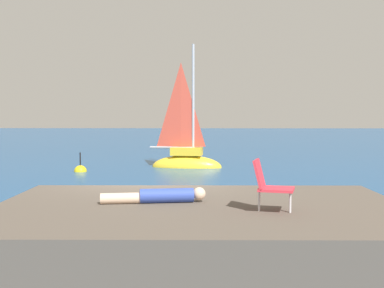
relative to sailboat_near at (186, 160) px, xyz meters
name	(u,v)px	position (x,y,z in m)	size (l,w,h in m)	color
ground_plane	(154,225)	(-0.25, -12.35, -0.35)	(160.00, 160.00, 0.00)	navy
shore_ledge	(200,237)	(0.85, -15.55, 0.18)	(6.73, 4.48, 1.06)	brown
boulder_seaward	(278,231)	(2.51, -12.89, -0.35)	(1.49, 1.19, 0.82)	#52423D
boulder_inland	(103,229)	(-1.35, -12.79, -0.35)	(1.11, 0.89, 0.61)	brown
sailboat_near	(186,160)	(0.00, 0.00, 0.00)	(3.54, 1.58, 6.45)	yellow
person_sunbather	(159,196)	(0.15, -15.36, 0.82)	(1.75, 0.46, 0.25)	#334CB2
beach_chair	(269,183)	(1.90, -16.05, 1.15)	(0.69, 0.61, 0.80)	#E03342
marker_buoy	(80,171)	(-4.64, -1.91, -0.34)	(0.56, 0.56, 1.13)	yellow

